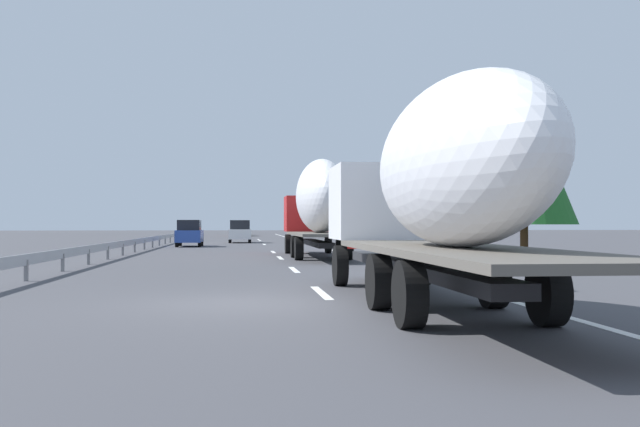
% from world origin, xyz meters
% --- Properties ---
extents(ground_plane, '(260.00, 260.00, 0.00)m').
position_xyz_m(ground_plane, '(40.00, 0.00, 0.00)').
color(ground_plane, '#424247').
extents(lane_stripe_0, '(3.20, 0.20, 0.01)m').
position_xyz_m(lane_stripe_0, '(2.00, -1.80, 0.00)').
color(lane_stripe_0, white).
rests_on(lane_stripe_0, ground_plane).
extents(lane_stripe_1, '(3.20, 0.20, 0.01)m').
position_xyz_m(lane_stripe_1, '(10.32, -1.80, 0.00)').
color(lane_stripe_1, white).
rests_on(lane_stripe_1, ground_plane).
extents(lane_stripe_2, '(3.20, 0.20, 0.01)m').
position_xyz_m(lane_stripe_2, '(19.08, -1.80, 0.00)').
color(lane_stripe_2, white).
rests_on(lane_stripe_2, ground_plane).
extents(lane_stripe_3, '(3.20, 0.20, 0.01)m').
position_xyz_m(lane_stripe_3, '(26.17, -1.80, 0.00)').
color(lane_stripe_3, white).
rests_on(lane_stripe_3, ground_plane).
extents(lane_stripe_4, '(3.20, 0.20, 0.01)m').
position_xyz_m(lane_stripe_4, '(41.58, -1.80, 0.00)').
color(lane_stripe_4, white).
rests_on(lane_stripe_4, ground_plane).
extents(lane_stripe_5, '(3.20, 0.20, 0.01)m').
position_xyz_m(lane_stripe_5, '(54.20, -1.80, 0.00)').
color(lane_stripe_5, white).
rests_on(lane_stripe_5, ground_plane).
extents(lane_stripe_6, '(3.20, 0.20, 0.01)m').
position_xyz_m(lane_stripe_6, '(59.89, -1.80, 0.00)').
color(lane_stripe_6, white).
rests_on(lane_stripe_6, ground_plane).
extents(edge_line_right, '(110.00, 0.20, 0.01)m').
position_xyz_m(edge_line_right, '(45.00, -5.50, 0.00)').
color(edge_line_right, white).
rests_on(edge_line_right, ground_plane).
extents(truck_lead, '(13.33, 2.55, 4.57)m').
position_xyz_m(truck_lead, '(19.14, -3.60, 2.58)').
color(truck_lead, '#B21919').
rests_on(truck_lead, ground_plane).
extents(truck_trailing, '(14.18, 2.55, 4.06)m').
position_xyz_m(truck_trailing, '(-1.31, -3.60, 2.35)').
color(truck_trailing, silver).
rests_on(truck_trailing, ground_plane).
extents(car_blue_sedan, '(4.35, 1.77, 1.89)m').
position_xyz_m(car_blue_sedan, '(36.84, 3.66, 0.95)').
color(car_blue_sedan, '#28479E').
rests_on(car_blue_sedan, ground_plane).
extents(car_yellow_coupe, '(4.64, 1.80, 1.86)m').
position_xyz_m(car_yellow_coupe, '(88.54, -0.06, 0.94)').
color(car_yellow_coupe, gold).
rests_on(car_yellow_coupe, ground_plane).
extents(car_white_van, '(4.16, 1.89, 1.93)m').
position_xyz_m(car_white_van, '(46.92, 0.11, 0.96)').
color(car_white_van, white).
rests_on(car_white_van, ground_plane).
extents(car_red_compact, '(4.72, 1.73, 1.91)m').
position_xyz_m(car_red_compact, '(80.19, 0.26, 0.96)').
color(car_red_compact, red).
rests_on(car_red_compact, ground_plane).
extents(road_sign, '(0.10, 0.90, 3.11)m').
position_xyz_m(road_sign, '(33.33, -6.70, 2.16)').
color(road_sign, gray).
rests_on(road_sign, ground_plane).
extents(tree_0, '(3.47, 3.47, 6.40)m').
position_xyz_m(tree_0, '(68.33, -10.06, 4.07)').
color(tree_0, '#472D19').
rests_on(tree_0, ground_plane).
extents(tree_1, '(3.89, 3.89, 6.64)m').
position_xyz_m(tree_1, '(11.07, -10.45, 4.11)').
color(tree_1, '#472D19').
rests_on(tree_1, ground_plane).
extents(tree_2, '(3.95, 3.95, 5.75)m').
position_xyz_m(tree_2, '(68.28, -10.10, 3.50)').
color(tree_2, '#472D19').
rests_on(tree_2, ground_plane).
extents(guardrail_median, '(94.00, 0.10, 0.76)m').
position_xyz_m(guardrail_median, '(43.00, 6.00, 0.58)').
color(guardrail_median, '#9EA0A5').
rests_on(guardrail_median, ground_plane).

